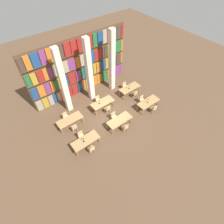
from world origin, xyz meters
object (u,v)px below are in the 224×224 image
chair_1 (81,136)px  chair_7 (66,116)px  chair_2 (125,127)px  chair_11 (125,86)px  pillar_left (63,83)px  chair_6 (74,127)px  pillar_right (112,62)px  chair_8 (108,109)px  reading_table_3 (70,120)px  reading_table_2 (148,102)px  pillar_center (89,72)px  chair_0 (92,149)px  chair_4 (154,109)px  reading_table_4 (103,103)px  chair_10 (135,94)px  chair_5 (142,99)px  desk_lamp_1 (148,100)px  desk_lamp_2 (99,101)px  desk_lamp_3 (129,86)px  reading_table_0 (86,141)px  reading_table_5 (130,88)px  chair_9 (98,100)px  desk_lamp_0 (83,139)px  reading_table_1 (119,120)px  chair_3 (114,116)px

chair_1 → chair_7: bearing=-89.3°
chair_2 → chair_11: size_ratio=1.00×
pillar_left → chair_6: bearing=-109.4°
pillar_right → chair_8: bearing=-133.8°
pillar_left → reading_table_3: pillar_left is taller
reading_table_2 → chair_8: (-3.29, 1.73, -0.19)m
pillar_center → chair_0: 6.50m
chair_4 → reading_table_4: 4.59m
chair_10 → pillar_left: bearing=156.5°
chair_1 → chair_7: (-0.03, 2.49, 0.00)m
chair_5 → chair_1: bearing=0.0°
desk_lamp_1 → desk_lamp_2: size_ratio=0.94×
chair_11 → desk_lamp_3: desk_lamp_3 is taller
chair_6 → reading_table_2: bearing=-14.7°
pillar_right → chair_0: bearing=-139.0°
reading_table_0 → desk_lamp_3: 6.91m
reading_table_5 → chair_10: size_ratio=2.46×
reading_table_2 → chair_9: (-3.29, 3.21, -0.19)m
reading_table_0 → pillar_center: bearing=52.0°
desk_lamp_0 → chair_10: size_ratio=0.49×
pillar_left → reading_table_0: pillar_left is taller
chair_11 → desk_lamp_1: bearing=87.9°
reading_table_0 → reading_table_4: (3.33, 2.48, 0.00)m
pillar_center → reading_table_1: 4.88m
chair_7 → desk_lamp_3: size_ratio=1.93×
chair_6 → reading_table_5: bearing=6.4°
chair_7 → chair_3: bearing=142.4°
desk_lamp_2 → reading_table_5: desk_lamp_2 is taller
desk_lamp_1 → reading_table_3: (-6.46, 2.49, -0.35)m
chair_5 → reading_table_4: chair_5 is taller
desk_lamp_3 → reading_table_3: bearing=179.6°
chair_2 → chair_8: bearing=87.7°
reading_table_1 → chair_10: (3.38, 1.77, -0.19)m
chair_8 → desk_lamp_1: bearing=-28.9°
chair_5 → chair_0: bearing=12.7°
desk_lamp_0 → chair_3: desk_lamp_0 is taller
reading_table_2 → pillar_right: bearing=101.6°
reading_table_5 → chair_11: size_ratio=2.46×
pillar_right → reading_table_3: pillar_right is taller
pillar_left → chair_2: pillar_left is taller
pillar_center → chair_2: (-0.06, -5.02, -2.54)m
pillar_left → reading_table_3: bearing=-115.2°
reading_table_1 → pillar_center: bearing=88.9°
reading_table_1 → chair_7: bearing=135.0°
pillar_left → chair_5: (5.74, -3.51, -2.54)m
reading_table_1 → chair_7: 4.60m
chair_1 → reading_table_3: size_ratio=0.41×
reading_table_1 → chair_4: bearing=-11.9°
pillar_left → chair_4: (5.74, -4.99, -2.54)m
reading_table_0 → chair_0: 0.76m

